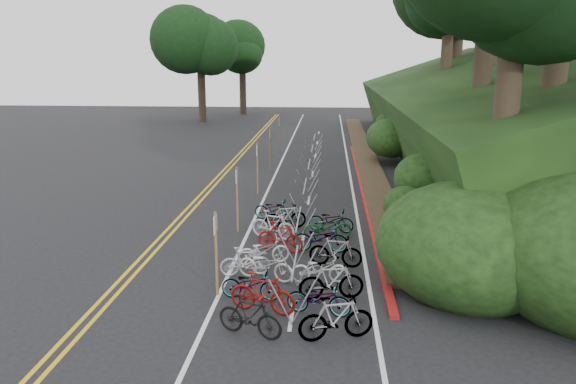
% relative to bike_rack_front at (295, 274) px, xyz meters
% --- Properties ---
extents(ground, '(120.00, 120.00, 0.00)m').
position_rel_bike_rack_front_xyz_m(ground, '(-3.14, 1.23, -0.86)').
color(ground, black).
rests_on(ground, ground).
extents(road_markings, '(7.47, 80.00, 0.01)m').
position_rel_bike_rack_front_xyz_m(road_markings, '(-2.51, 11.32, -0.85)').
color(road_markings, gold).
rests_on(road_markings, ground).
extents(red_curb, '(0.25, 28.00, 0.10)m').
position_rel_bike_rack_front_xyz_m(red_curb, '(2.56, 13.23, -0.81)').
color(red_curb, maroon).
rests_on(red_curb, ground).
extents(embankment, '(14.30, 48.14, 9.11)m').
position_rel_bike_rack_front_xyz_m(embankment, '(9.82, 20.26, 1.71)').
color(embankment, black).
rests_on(embankment, ground).
extents(bike_rack_front, '(1.16, 2.62, 1.20)m').
position_rel_bike_rack_front_xyz_m(bike_rack_front, '(0.00, 0.00, 0.00)').
color(bike_rack_front, '#989DA8').
rests_on(bike_rack_front, ground).
extents(bike_racks_rest, '(1.14, 23.00, 1.17)m').
position_rel_bike_rack_front_xyz_m(bike_racks_rest, '(-0.14, 14.23, -0.00)').
color(bike_racks_rest, '#989DA8').
rests_on(bike_racks_rest, ground).
extents(signpost_near, '(0.08, 0.40, 2.39)m').
position_rel_bike_rack_front_xyz_m(signpost_near, '(-2.18, 0.44, 0.52)').
color(signpost_near, brown).
rests_on(signpost_near, ground).
extents(signposts_rest, '(0.08, 18.40, 2.50)m').
position_rel_bike_rack_front_xyz_m(signposts_rest, '(-2.54, 15.23, 0.57)').
color(signposts_rest, brown).
rests_on(signposts_rest, ground).
extents(bike_front, '(0.75, 1.59, 0.92)m').
position_rel_bike_rack_front_xyz_m(bike_front, '(-1.61, 1.89, -0.40)').
color(bike_front, '#9E9EA3').
rests_on(bike_front, ground).
extents(bike_valet, '(3.39, 11.64, 1.09)m').
position_rel_bike_rack_front_xyz_m(bike_valet, '(-0.09, 2.63, -0.37)').
color(bike_valet, black).
rests_on(bike_valet, ground).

